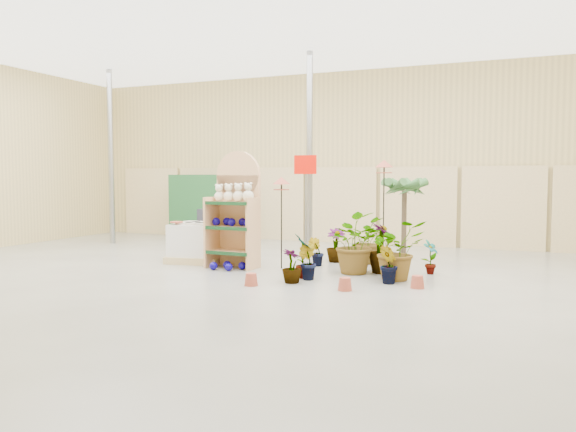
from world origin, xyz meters
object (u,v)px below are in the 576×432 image
Objects in this scene: pallet_stack at (198,243)px; potted_plant_2 at (351,243)px; bird_table_front at (281,184)px; display_shelf at (236,214)px.

potted_plant_2 is (3.27, -0.12, 0.15)m from pallet_stack.
bird_table_front is (1.90, -0.10, 1.21)m from pallet_stack.
display_shelf reaches higher than bird_table_front.
bird_table_front is 1.59× the size of potted_plant_2.
bird_table_front is at bearing 10.88° from display_shelf.
display_shelf is at bearing -172.19° from bird_table_front.
display_shelf is 2.33m from potted_plant_2.
display_shelf is 2.05× the size of potted_plant_2.
bird_table_front is (0.90, 0.12, 0.59)m from display_shelf.
pallet_stack is 0.70× the size of bird_table_front.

